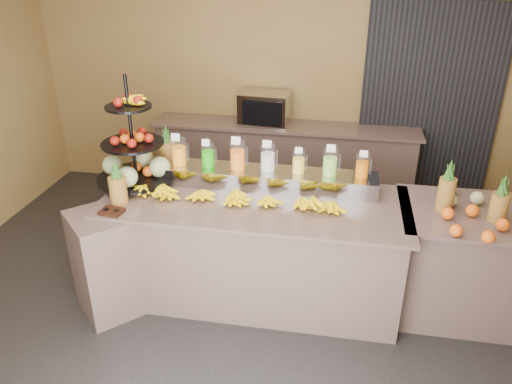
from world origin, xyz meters
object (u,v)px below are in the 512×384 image
(pitcher_tray, at_px, (268,179))
(right_fruit_pile, at_px, (471,212))
(banana_heap, at_px, (234,194))
(oven_warmer, at_px, (265,108))
(condiment_caddy, at_px, (112,212))
(fruit_stand, at_px, (139,158))

(pitcher_tray, distance_m, right_fruit_pile, 1.62)
(banana_heap, xyz_separation_m, right_fruit_pile, (1.81, -0.02, 0.03))
(pitcher_tray, height_order, oven_warmer, oven_warmer)
(oven_warmer, bearing_deg, condiment_caddy, -105.14)
(pitcher_tray, distance_m, oven_warmer, 1.70)
(pitcher_tray, bearing_deg, oven_warmer, 100.13)
(banana_heap, height_order, fruit_stand, fruit_stand)
(right_fruit_pile, bearing_deg, banana_heap, 179.28)
(banana_heap, xyz_separation_m, oven_warmer, (-0.08, 1.98, 0.13))
(banana_heap, distance_m, oven_warmer, 1.99)
(pitcher_tray, xyz_separation_m, fruit_stand, (-1.09, -0.13, 0.16))
(banana_heap, relative_size, oven_warmer, 3.22)
(banana_heap, relative_size, condiment_caddy, 10.35)
(banana_heap, xyz_separation_m, condiment_caddy, (-0.89, -0.37, -0.05))
(fruit_stand, relative_size, condiment_caddy, 5.48)
(fruit_stand, distance_m, right_fruit_pile, 2.69)
(pitcher_tray, relative_size, banana_heap, 1.03)
(fruit_stand, xyz_separation_m, condiment_caddy, (-0.03, -0.56, -0.23))
(oven_warmer, bearing_deg, fruit_stand, -109.78)
(pitcher_tray, xyz_separation_m, right_fruit_pile, (1.59, -0.34, 0.01))
(pitcher_tray, bearing_deg, right_fruit_pile, -11.96)
(pitcher_tray, distance_m, fruit_stand, 1.11)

